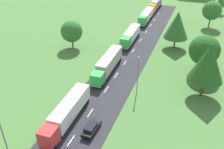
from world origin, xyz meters
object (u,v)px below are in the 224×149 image
truck_lead (67,112)px  lamppost_second (138,73)px  tree_oak (212,11)px  tree_birch (204,50)px  truck_second (108,64)px  truck_third (131,35)px  lamppost_lead (3,136)px  tree_maple (221,1)px  tree_pine (208,63)px  tree_ash (177,25)px  car_second (91,128)px  tree_elm (72,31)px  truck_fifth (156,4)px  truck_fourth (146,16)px

truck_lead → lamppost_second: bearing=55.6°
tree_oak → tree_birch: 32.34m
truck_lead → truck_second: bearing=89.1°
truck_third → lamppost_lead: 46.88m
tree_maple → tree_pine: tree_pine is taller
tree_oak → tree_maple: tree_oak is taller
truck_second → tree_pine: tree_pine is taller
truck_second → tree_ash: 22.97m
truck_lead → tree_oak: tree_oak is taller
car_second → tree_oak: (16.43, 58.52, 4.80)m
tree_pine → tree_elm: size_ratio=1.43×
tree_birch → truck_lead: bearing=-128.6°
truck_lead → truck_third: bearing=89.7°
truck_fifth → tree_birch: bearing=-66.8°
truck_lead → lamppost_lead: size_ratio=1.61×
truck_fifth → lamppost_lead: (-3.81, -82.49, 2.58)m
lamppost_lead → tree_birch: 42.77m
car_second → tree_ash: size_ratio=0.43×
car_second → tree_maple: tree_maple is taller
truck_lead → tree_elm: (-13.69, 27.25, 2.67)m
truck_fifth → truck_fourth: bearing=-89.9°
truck_lead → car_second: (4.81, -0.83, -1.27)m
truck_second → lamppost_lead: lamppost_lead is taller
truck_third → tree_ash: tree_ash is taller
truck_fifth → tree_ash: (12.64, -35.53, 4.42)m
truck_fourth → tree_oak: (21.15, 1.72, 3.59)m
lamppost_lead → tree_oak: (24.99, 67.70, 0.87)m
truck_lead → truck_fifth: 72.49m
lamppost_second → tree_elm: (-22.41, 14.51, 0.28)m
truck_lead → truck_third: (0.16, 36.63, -0.07)m
truck_fourth → lamppost_lead: lamppost_lead is taller
truck_fifth → tree_elm: size_ratio=1.94×
tree_birch → tree_elm: 34.03m
tree_pine → tree_ash: bearing=111.7°
lamppost_second → tree_ash: size_ratio=0.79×
truck_lead → tree_elm: bearing=116.7°
lamppost_lead → tree_maple: bearing=71.7°
truck_fourth → tree_maple: 30.75m
tree_elm → tree_birch: bearing=-3.2°
lamppost_lead → truck_second: bearing=81.9°
truck_lead → truck_second: 18.16m
tree_oak → tree_elm: (-34.93, -30.44, -0.86)m
truck_fifth → truck_second: bearing=-89.8°
tree_ash → truck_lead: bearing=-109.0°
truck_lead → tree_maple: size_ratio=1.92×
truck_fifth → tree_oak: (21.17, -14.79, 3.45)m
truck_fifth → tree_elm: tree_elm is taller
truck_second → tree_maple: (23.99, 56.58, 2.88)m
truck_fifth → tree_birch: (20.20, -47.12, 3.48)m
truck_second → tree_oak: tree_oak is taller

